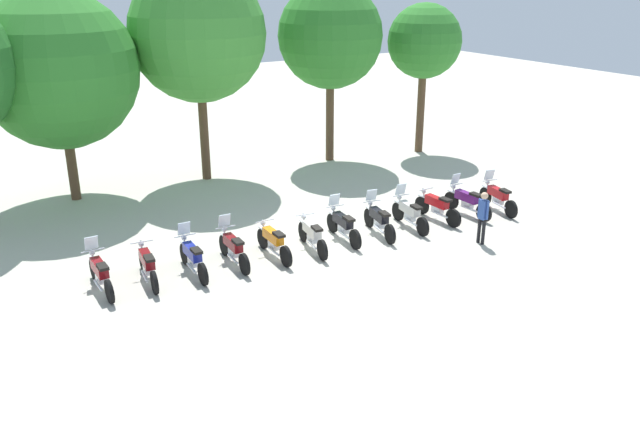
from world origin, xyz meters
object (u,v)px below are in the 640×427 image
at_px(motorcycle_3, 233,248).
at_px(motorcycle_11, 498,197).
at_px(tree_2, 198,34).
at_px(motorcycle_1, 147,265).
at_px(motorcycle_0, 100,273).
at_px(motorcycle_8, 409,213).
at_px(tree_1, 58,70).
at_px(motorcycle_6, 343,225).
at_px(tree_4, 424,42).
at_px(motorcycle_4, 273,241).
at_px(motorcycle_9, 437,206).
at_px(motorcycle_10, 467,201).
at_px(motorcycle_2, 193,257).
at_px(motorcycle_7, 379,220).
at_px(tree_3, 330,36).
at_px(motorcycle_5, 312,235).
at_px(person_0, 483,214).

xyz_separation_m(motorcycle_3, motorcycle_11, (9.95, -0.69, 0.00)).
distance_m(motorcycle_11, tree_2, 12.84).
xyz_separation_m(motorcycle_1, tree_2, (4.93, 8.11, 5.32)).
bearing_deg(tree_2, motorcycle_11, -50.05).
bearing_deg(motorcycle_0, motorcycle_8, -95.16).
bearing_deg(tree_1, tree_2, -1.28).
bearing_deg(motorcycle_3, motorcycle_1, 87.96).
distance_m(motorcycle_1, motorcycle_6, 6.22).
bearing_deg(motorcycle_3, motorcycle_11, -92.13).
bearing_deg(tree_4, motorcycle_4, -147.67).
height_order(motorcycle_4, motorcycle_9, same).
height_order(motorcycle_3, motorcycle_10, same).
height_order(motorcycle_1, motorcycle_8, motorcycle_8).
bearing_deg(motorcycle_2, motorcycle_11, -92.06).
height_order(motorcycle_1, tree_4, tree_4).
xyz_separation_m(motorcycle_6, motorcycle_7, (1.25, -0.22, 0.00)).
distance_m(motorcycle_0, motorcycle_10, 12.45).
bearing_deg(tree_3, motorcycle_3, -135.85).
distance_m(motorcycle_5, tree_4, 13.45).
xyz_separation_m(motorcycle_2, motorcycle_10, (9.94, -0.45, 0.00)).
bearing_deg(motorcycle_6, motorcycle_11, -90.26).
distance_m(motorcycle_7, tree_2, 10.43).
bearing_deg(tree_1, motorcycle_7, -48.48).
height_order(motorcycle_0, person_0, person_0).
relative_size(motorcycle_1, motorcycle_7, 1.01).
bearing_deg(motorcycle_2, tree_2, -22.53).
bearing_deg(tree_1, tree_4, -4.69).
distance_m(motorcycle_4, person_0, 6.57).
height_order(motorcycle_5, motorcycle_9, same).
height_order(motorcycle_11, tree_4, tree_4).
relative_size(motorcycle_6, motorcycle_9, 1.00).
bearing_deg(motorcycle_8, tree_2, 30.19).
xyz_separation_m(motorcycle_3, motorcycle_4, (1.24, -0.14, -0.01)).
relative_size(motorcycle_10, motorcycle_11, 1.01).
relative_size(motorcycle_6, tree_2, 0.26).
relative_size(motorcycle_1, tree_1, 0.29).
xyz_separation_m(motorcycle_1, motorcycle_3, (2.48, -0.17, 0.01)).
distance_m(motorcycle_8, motorcycle_10, 2.48).
bearing_deg(motorcycle_9, motorcycle_2, 85.16).
bearing_deg(motorcycle_11, motorcycle_4, 97.04).
distance_m(motorcycle_9, tree_1, 14.09).
height_order(tree_3, tree_4, tree_3).
xyz_separation_m(motorcycle_4, motorcycle_9, (6.21, -0.17, 0.00)).
bearing_deg(motorcycle_1, tree_1, 7.02).
relative_size(motorcycle_2, motorcycle_7, 1.01).
distance_m(tree_1, tree_4, 15.53).
bearing_deg(motorcycle_5, tree_2, 8.41).
bearing_deg(motorcycle_1, tree_2, -26.14).
relative_size(motorcycle_6, motorcycle_7, 1.01).
bearing_deg(motorcycle_10, motorcycle_4, 84.65).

